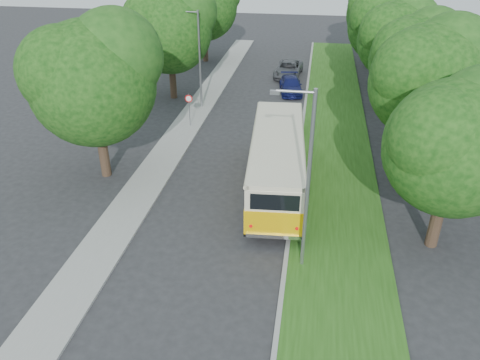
% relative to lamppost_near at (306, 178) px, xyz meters
% --- Properties ---
extents(ground, '(120.00, 120.00, 0.00)m').
position_rel_lamppost_near_xyz_m(ground, '(-4.21, 2.50, -4.37)').
color(ground, '#28282B').
rests_on(ground, ground).
extents(curb, '(0.20, 70.00, 0.15)m').
position_rel_lamppost_near_xyz_m(curb, '(-0.61, 7.50, -4.29)').
color(curb, gray).
rests_on(curb, ground).
extents(grass_verge, '(4.50, 70.00, 0.13)m').
position_rel_lamppost_near_xyz_m(grass_verge, '(1.74, 7.50, -4.30)').
color(grass_verge, '#244E15').
rests_on(grass_verge, ground).
extents(sidewalk, '(2.20, 70.00, 0.12)m').
position_rel_lamppost_near_xyz_m(sidewalk, '(-9.01, 7.50, -4.31)').
color(sidewalk, gray).
rests_on(sidewalk, ground).
extents(treeline, '(24.27, 41.91, 9.46)m').
position_rel_lamppost_near_xyz_m(treeline, '(-1.06, 20.49, 1.56)').
color(treeline, '#332319').
rests_on(treeline, ground).
extents(lamppost_near, '(1.71, 0.16, 8.00)m').
position_rel_lamppost_near_xyz_m(lamppost_near, '(0.00, 0.00, 0.00)').
color(lamppost_near, gray).
rests_on(lamppost_near, ground).
extents(lamppost_far, '(1.71, 0.16, 7.50)m').
position_rel_lamppost_near_xyz_m(lamppost_far, '(-8.91, 18.50, -0.25)').
color(lamppost_far, gray).
rests_on(lamppost_far, ground).
extents(warning_sign, '(0.56, 0.10, 2.50)m').
position_rel_lamppost_near_xyz_m(warning_sign, '(-8.71, 14.48, -2.66)').
color(warning_sign, gray).
rests_on(warning_sign, ground).
extents(vintage_bus, '(3.61, 11.15, 3.26)m').
position_rel_lamppost_near_xyz_m(vintage_bus, '(-1.66, 6.47, -2.74)').
color(vintage_bus, '#EEB307').
rests_on(vintage_bus, ground).
extents(car_silver, '(1.94, 4.25, 1.41)m').
position_rel_lamppost_near_xyz_m(car_silver, '(-1.75, 9.66, -3.66)').
color(car_silver, silver).
rests_on(car_silver, ground).
extents(car_white, '(1.77, 4.27, 1.38)m').
position_rel_lamppost_near_xyz_m(car_white, '(-1.33, 14.81, -3.68)').
color(car_white, silver).
rests_on(car_white, ground).
extents(car_blue, '(2.44, 4.66, 1.29)m').
position_rel_lamppost_near_xyz_m(car_blue, '(-2.02, 23.47, -3.72)').
color(car_blue, navy).
rests_on(car_blue, ground).
extents(car_grey, '(2.70, 5.27, 1.42)m').
position_rel_lamppost_near_xyz_m(car_grey, '(-2.57, 28.26, -3.66)').
color(car_grey, '#54565C').
rests_on(car_grey, ground).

